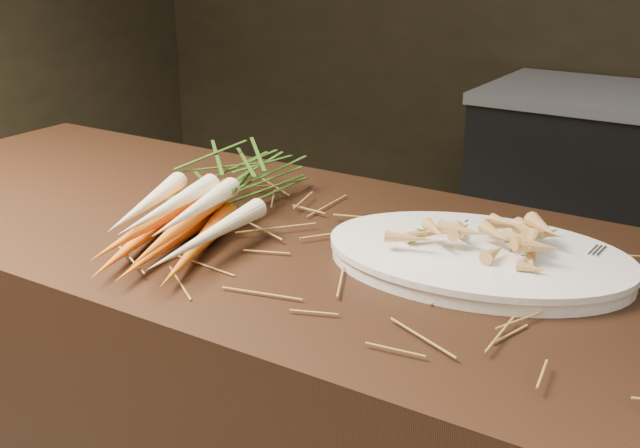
{
  "coord_description": "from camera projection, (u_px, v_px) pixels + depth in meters",
  "views": [
    {
      "loc": [
        0.46,
        -0.71,
        1.38
      ],
      "look_at": [
        -0.15,
        0.24,
        0.96
      ],
      "focal_mm": 45.0,
      "sensor_mm": 36.0,
      "label": 1
    }
  ],
  "objects": [
    {
      "name": "straw_bedding",
      "position": [
        428.0,
        262.0,
        1.19
      ],
      "size": [
        1.4,
        0.6,
        0.02
      ],
      "primitive_type": null,
      "color": "olive",
      "rests_on": "main_counter"
    },
    {
      "name": "root_veg_bunch",
      "position": [
        210.0,
        195.0,
        1.36
      ],
      "size": [
        0.32,
        0.58,
        0.1
      ],
      "rotation": [
        0.0,
        0.0,
        0.27
      ],
      "color": "#C45011",
      "rests_on": "main_counter"
    },
    {
      "name": "serving_platter",
      "position": [
        477.0,
        260.0,
        1.19
      ],
      "size": [
        0.49,
        0.36,
        0.02
      ],
      "primitive_type": null,
      "rotation": [
        0.0,
        0.0,
        0.14
      ],
      "color": "white",
      "rests_on": "main_counter"
    },
    {
      "name": "roasted_veg_heap",
      "position": [
        479.0,
        237.0,
        1.18
      ],
      "size": [
        0.24,
        0.19,
        0.05
      ],
      "primitive_type": null,
      "rotation": [
        0.0,
        0.0,
        0.14
      ],
      "color": "gold",
      "rests_on": "serving_platter"
    },
    {
      "name": "serving_fork",
      "position": [
        589.0,
        275.0,
        1.11
      ],
      "size": [
        0.02,
        0.17,
        0.0
      ],
      "primitive_type": "cube",
      "rotation": [
        0.0,
        0.0,
        -0.04
      ],
      "color": "silver",
      "rests_on": "serving_platter"
    }
  ]
}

